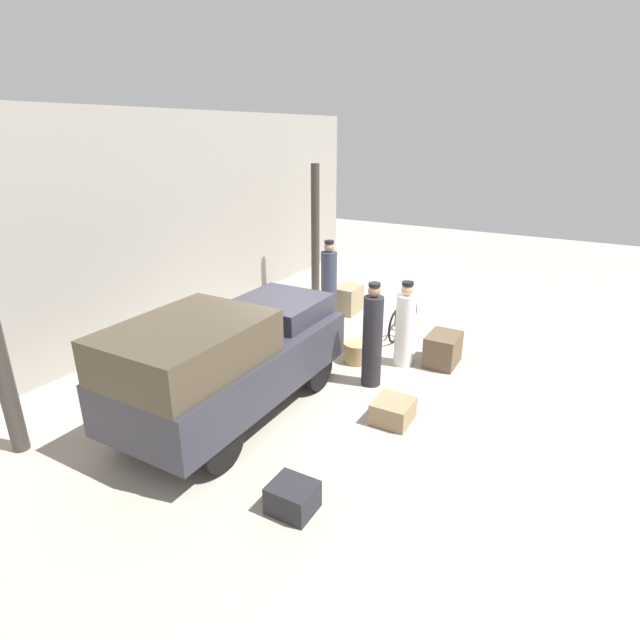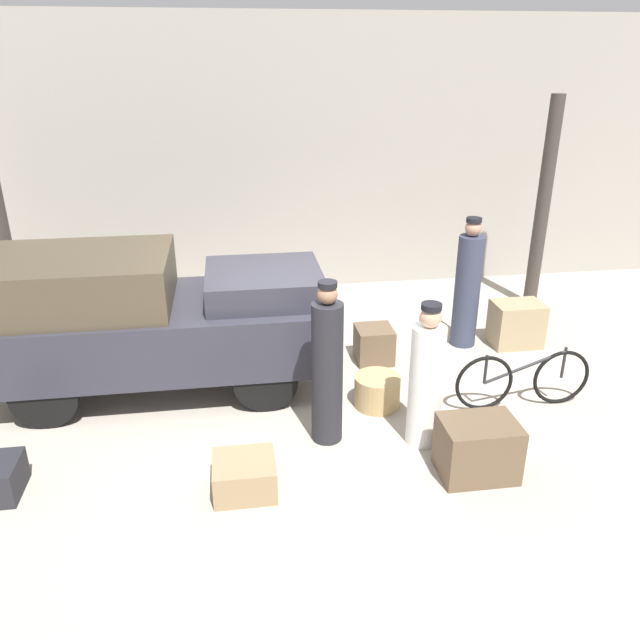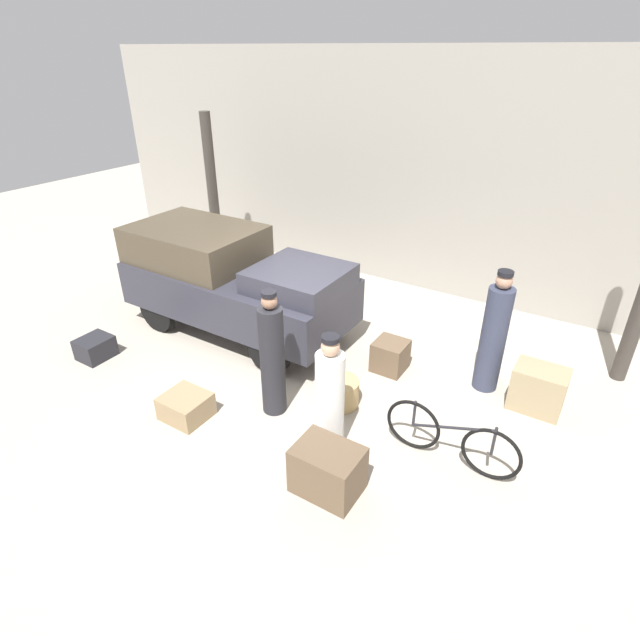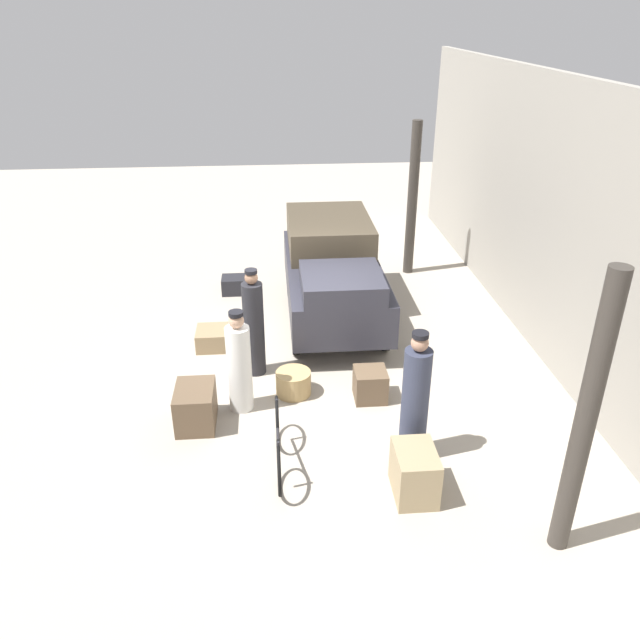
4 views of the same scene
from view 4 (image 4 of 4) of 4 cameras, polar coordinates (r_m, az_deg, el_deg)
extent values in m
plane|color=#A89E8E|center=(10.49, -1.18, -4.19)|extent=(30.00, 30.00, 0.00)
cube|color=gray|center=(10.57, 21.53, 7.58)|extent=(16.00, 0.15, 4.50)
cylinder|color=#38332D|center=(13.83, 8.44, 10.82)|extent=(0.22, 0.22, 3.33)
cylinder|color=#38332D|center=(6.87, 23.08, -8.50)|extent=(0.22, 0.22, 3.33)
cylinder|color=black|center=(10.89, 5.94, -0.86)|extent=(0.75, 0.12, 0.75)
cylinder|color=black|center=(10.72, -2.26, -1.18)|extent=(0.75, 0.12, 0.75)
cylinder|color=black|center=(13.08, 4.06, 4.10)|extent=(0.75, 0.12, 0.75)
cylinder|color=black|center=(12.95, -2.78, 3.89)|extent=(0.75, 0.12, 0.75)
cube|color=#2D2D38|center=(11.71, 1.23, 3.47)|extent=(3.96, 1.72, 0.74)
cube|color=#473D2D|center=(12.30, 0.83, 8.01)|extent=(2.18, 1.58, 0.61)
cube|color=#2D2D38|center=(10.32, 1.98, 3.41)|extent=(1.39, 1.34, 0.34)
torus|color=black|center=(7.84, -3.76, -13.32)|extent=(0.70, 0.04, 0.70)
torus|color=black|center=(8.59, -3.92, -9.23)|extent=(0.70, 0.04, 0.70)
cylinder|color=#232328|center=(8.11, -3.88, -10.23)|extent=(0.97, 0.04, 0.38)
cylinder|color=#232328|center=(8.49, -3.96, -8.25)|extent=(0.04, 0.04, 0.36)
cylinder|color=#232328|center=(7.71, -3.81, -12.21)|extent=(0.04, 0.04, 0.39)
cylinder|color=tan|center=(9.68, -2.44, -5.76)|extent=(0.54, 0.54, 0.38)
cylinder|color=white|center=(9.17, -7.37, -4.44)|extent=(0.36, 0.36, 1.34)
sphere|color=tan|center=(8.80, -7.67, -0.08)|extent=(0.22, 0.22, 0.22)
cylinder|color=black|center=(8.75, -7.71, 0.59)|extent=(0.21, 0.21, 0.06)
cylinder|color=#232328|center=(9.99, -6.06, -0.85)|extent=(0.33, 0.33, 1.57)
sphere|color=#936B51|center=(9.61, -6.31, 3.86)|extent=(0.21, 0.21, 0.21)
cylinder|color=black|center=(9.57, -6.34, 4.44)|extent=(0.20, 0.20, 0.06)
cylinder|color=#33384C|center=(8.18, 8.66, -7.69)|extent=(0.36, 0.36, 1.60)
sphere|color=tan|center=(7.71, 9.12, -2.09)|extent=(0.22, 0.22, 0.22)
cylinder|color=black|center=(7.66, 9.18, -1.35)|extent=(0.21, 0.21, 0.06)
cube|color=#232328|center=(13.21, -7.84, 3.20)|extent=(0.46, 0.51, 0.35)
cube|color=brown|center=(9.13, -11.31, -7.77)|extent=(0.74, 0.55, 0.59)
cube|color=#9E8966|center=(7.88, 8.65, -13.65)|extent=(0.69, 0.50, 0.63)
cube|color=#937A56|center=(11.14, -9.81, -1.64)|extent=(0.59, 0.55, 0.34)
cube|color=brown|center=(9.57, 4.62, -5.91)|extent=(0.49, 0.48, 0.48)
camera|label=1|loc=(16.35, -17.72, 21.05)|focal=28.00mm
camera|label=2|loc=(11.59, -37.25, 14.00)|focal=35.00mm
camera|label=3|loc=(7.19, -46.12, 11.22)|focal=28.00mm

